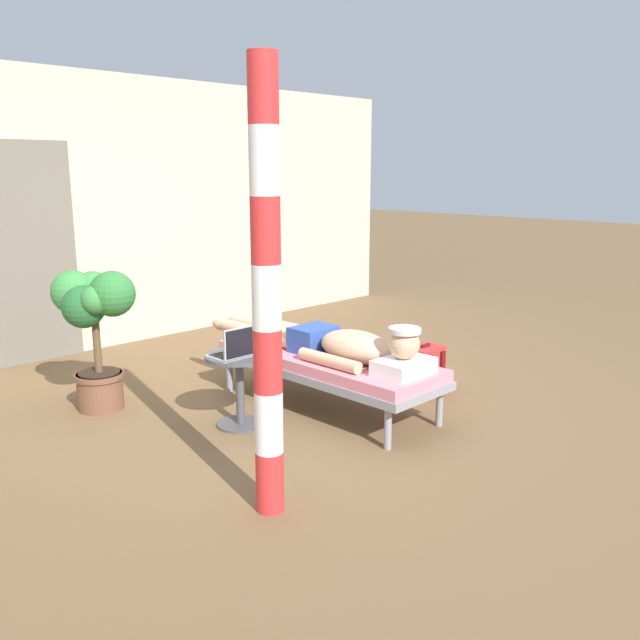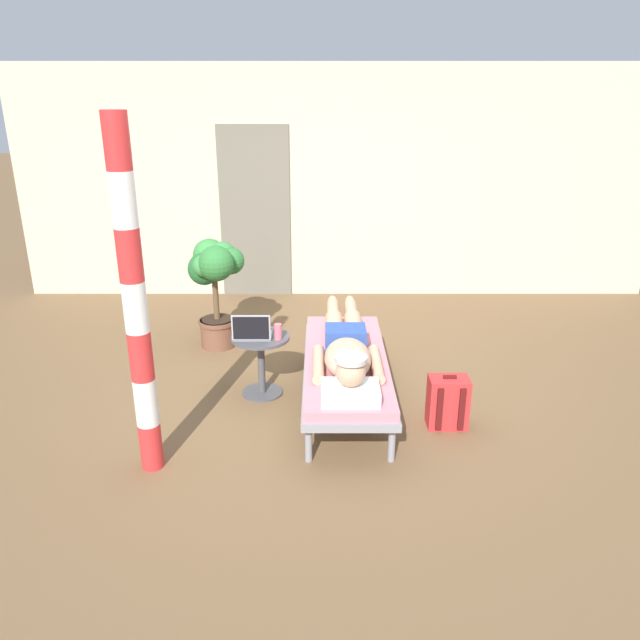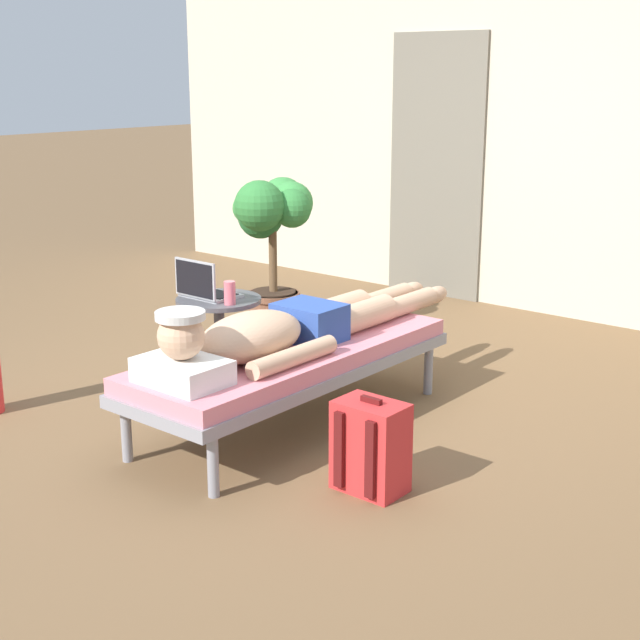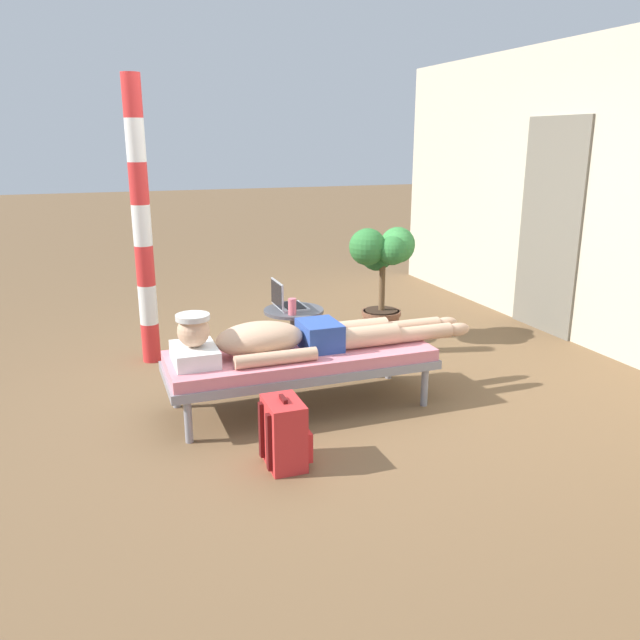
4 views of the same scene
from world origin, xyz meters
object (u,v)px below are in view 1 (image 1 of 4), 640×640
(lounge_chair, at_px, (327,364))
(porch_post, at_px, (267,297))
(backpack, at_px, (424,371))
(drink_glass, at_px, (261,343))
(laptop, at_px, (237,349))
(person_reclining, at_px, (332,343))
(potted_plant, at_px, (95,315))
(side_table, at_px, (240,377))

(lounge_chair, relative_size, porch_post, 0.80)
(backpack, bearing_deg, drink_glass, 160.37)
(laptop, bearing_deg, lounge_chair, -9.38)
(person_reclining, height_order, potted_plant, potted_plant)
(side_table, relative_size, laptop, 1.69)
(side_table, height_order, potted_plant, potted_plant)
(side_table, relative_size, backpack, 1.23)
(person_reclining, relative_size, laptop, 7.00)
(laptop, bearing_deg, porch_post, -120.33)
(side_table, bearing_deg, backpack, -19.81)
(backpack, bearing_deg, lounge_chair, 155.37)
(lounge_chair, height_order, laptop, laptop)
(drink_glass, relative_size, potted_plant, 0.12)
(side_table, relative_size, porch_post, 0.23)
(drink_glass, relative_size, porch_post, 0.06)
(person_reclining, xyz_separation_m, side_table, (-0.70, 0.23, -0.16))
(side_table, relative_size, drink_glass, 4.07)
(potted_plant, bearing_deg, backpack, -38.18)
(drink_glass, bearing_deg, backpack, -19.63)
(laptop, distance_m, potted_plant, 1.19)
(laptop, distance_m, porch_post, 1.32)
(person_reclining, height_order, backpack, person_reclining)
(person_reclining, relative_size, porch_post, 0.94)
(side_table, distance_m, drink_glass, 0.28)
(laptop, bearing_deg, backpack, -17.34)
(lounge_chair, distance_m, drink_glass, 0.61)
(lounge_chair, relative_size, drink_glass, 14.51)
(side_table, xyz_separation_m, backpack, (1.46, -0.53, -0.16))
(lounge_chair, height_order, potted_plant, potted_plant)
(potted_plant, bearing_deg, lounge_chair, -44.73)
(lounge_chair, bearing_deg, porch_post, -146.54)
(lounge_chair, height_order, side_table, side_table)
(drink_glass, xyz_separation_m, backpack, (1.31, -0.47, -0.39))
(person_reclining, bearing_deg, backpack, -21.03)
(lounge_chair, xyz_separation_m, potted_plant, (-1.22, 1.21, 0.38))
(lounge_chair, xyz_separation_m, backpack, (0.76, -0.35, -0.15))
(side_table, bearing_deg, drink_glass, -21.37)
(drink_glass, relative_size, backpack, 0.30)
(person_reclining, height_order, porch_post, porch_post)
(backpack, bearing_deg, potted_plant, 141.82)
(drink_glass, distance_m, potted_plant, 1.29)
(potted_plant, bearing_deg, person_reclining, -46.03)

